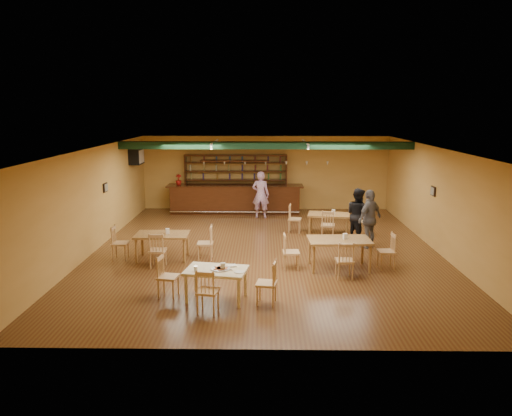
{
  "coord_description": "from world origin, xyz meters",
  "views": [
    {
      "loc": [
        -0.06,
        -13.77,
        4.13
      ],
      "look_at": [
        -0.29,
        0.6,
        1.15
      ],
      "focal_mm": 34.09,
      "sensor_mm": 36.0,
      "label": 1
    }
  ],
  "objects_px": {
    "bar_counter": "(235,199)",
    "dining_table_d": "(339,254)",
    "dining_table_c": "(163,246)",
    "patron_right_a": "(358,214)",
    "near_table": "(216,284)",
    "dining_table_b": "(328,224)",
    "patron_bar": "(261,195)"
  },
  "relations": [
    {
      "from": "dining_table_c",
      "to": "patron_bar",
      "type": "relative_size",
      "value": 0.81
    },
    {
      "from": "near_table",
      "to": "patron_right_a",
      "type": "distance_m",
      "value": 6.36
    },
    {
      "from": "patron_right_a",
      "to": "dining_table_b",
      "type": "bearing_deg",
      "value": 12.81
    },
    {
      "from": "near_table",
      "to": "patron_right_a",
      "type": "relative_size",
      "value": 0.78
    },
    {
      "from": "bar_counter",
      "to": "dining_table_c",
      "type": "xyz_separation_m",
      "value": [
        -1.66,
        -6.03,
        -0.2
      ]
    },
    {
      "from": "bar_counter",
      "to": "dining_table_b",
      "type": "xyz_separation_m",
      "value": [
        3.3,
        -3.19,
        -0.23
      ]
    },
    {
      "from": "dining_table_c",
      "to": "dining_table_d",
      "type": "relative_size",
      "value": 0.91
    },
    {
      "from": "dining_table_c",
      "to": "patron_right_a",
      "type": "relative_size",
      "value": 0.87
    },
    {
      "from": "dining_table_d",
      "to": "patron_right_a",
      "type": "distance_m",
      "value": 2.99
    },
    {
      "from": "near_table",
      "to": "patron_bar",
      "type": "xyz_separation_m",
      "value": [
        0.91,
        8.1,
        0.54
      ]
    },
    {
      "from": "bar_counter",
      "to": "dining_table_d",
      "type": "xyz_separation_m",
      "value": [
        3.1,
        -6.77,
        -0.17
      ]
    },
    {
      "from": "dining_table_b",
      "to": "patron_bar",
      "type": "distance_m",
      "value": 3.33
    },
    {
      "from": "dining_table_c",
      "to": "patron_right_a",
      "type": "xyz_separation_m",
      "value": [
        5.75,
        2.05,
        0.47
      ]
    },
    {
      "from": "bar_counter",
      "to": "dining_table_d",
      "type": "bearing_deg",
      "value": -65.42
    },
    {
      "from": "bar_counter",
      "to": "dining_table_b",
      "type": "distance_m",
      "value": 4.59
    },
    {
      "from": "bar_counter",
      "to": "patron_bar",
      "type": "distance_m",
      "value": 1.35
    },
    {
      "from": "bar_counter",
      "to": "patron_right_a",
      "type": "relative_size",
      "value": 3.2
    },
    {
      "from": "near_table",
      "to": "dining_table_d",
      "type": "bearing_deg",
      "value": 45.48
    },
    {
      "from": "dining_table_d",
      "to": "dining_table_c",
      "type": "bearing_deg",
      "value": 168.76
    },
    {
      "from": "dining_table_c",
      "to": "dining_table_d",
      "type": "bearing_deg",
      "value": -9.8
    },
    {
      "from": "dining_table_d",
      "to": "patron_bar",
      "type": "distance_m",
      "value": 6.32
    },
    {
      "from": "dining_table_c",
      "to": "near_table",
      "type": "bearing_deg",
      "value": -59.53
    },
    {
      "from": "dining_table_c",
      "to": "patron_right_a",
      "type": "bearing_deg",
      "value": 18.62
    },
    {
      "from": "dining_table_d",
      "to": "near_table",
      "type": "xyz_separation_m",
      "value": [
        -2.98,
        -2.15,
        -0.05
      ]
    },
    {
      "from": "dining_table_c",
      "to": "dining_table_d",
      "type": "height_order",
      "value": "dining_table_d"
    },
    {
      "from": "patron_bar",
      "to": "bar_counter",
      "type": "bearing_deg",
      "value": -29.71
    },
    {
      "from": "dining_table_b",
      "to": "patron_bar",
      "type": "height_order",
      "value": "patron_bar"
    },
    {
      "from": "dining_table_d",
      "to": "patron_bar",
      "type": "height_order",
      "value": "patron_bar"
    },
    {
      "from": "dining_table_b",
      "to": "near_table",
      "type": "height_order",
      "value": "near_table"
    },
    {
      "from": "bar_counter",
      "to": "patron_bar",
      "type": "relative_size",
      "value": 2.99
    },
    {
      "from": "bar_counter",
      "to": "dining_table_b",
      "type": "relative_size",
      "value": 3.95
    },
    {
      "from": "bar_counter",
      "to": "patron_right_a",
      "type": "xyz_separation_m",
      "value": [
        4.1,
        -3.99,
        0.27
      ]
    }
  ]
}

